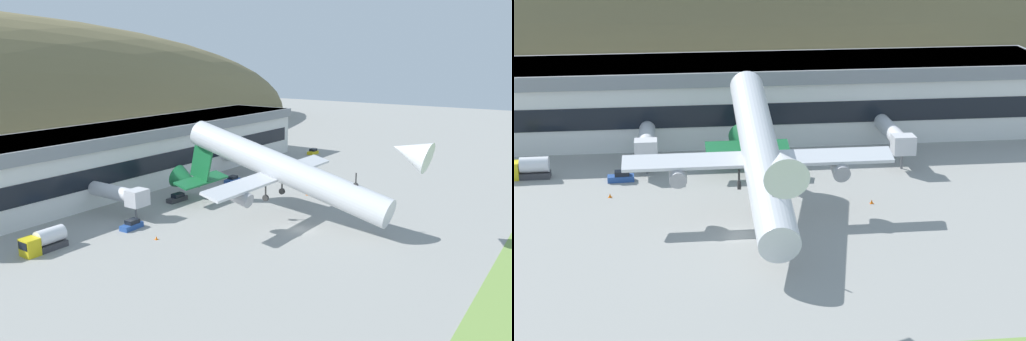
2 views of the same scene
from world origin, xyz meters
TOP-DOWN VIEW (x-y plane):
  - ground_plane at (0.00, 0.00)m, footprint 448.78×448.78m
  - hill_backdrop at (-19.70, 104.75)m, footprint 349.39×71.39m
  - terminal_building at (7.41, 46.46)m, footprint 101.01×19.57m
  - jetway_0 at (-11.74, 29.89)m, footprint 3.38×13.16m
  - jetway_1 at (27.06, 28.78)m, footprint 3.38×15.26m
  - cargo_airplane at (3.27, 6.42)m, footprint 35.20×50.25m
  - service_car_1 at (0.52, 28.01)m, footprint 4.35×1.89m
  - service_car_2 at (18.78, 28.44)m, footprint 3.92×1.84m
  - service_car_3 at (-15.47, 23.00)m, footprint 3.95×1.90m
  - fuel_truck at (-29.21, 26.01)m, footprint 6.60×2.47m
  - traffic_cone_0 at (18.95, 9.30)m, footprint 0.52×0.52m
  - traffic_cone_1 at (-16.71, 16.04)m, footprint 0.52×0.52m

SIDE VIEW (x-z plane):
  - ground_plane at x=0.00m, z-range 0.00..0.00m
  - hill_backdrop at x=-19.70m, z-range -40.66..40.66m
  - traffic_cone_0 at x=18.95m, z-range -0.01..0.57m
  - traffic_cone_1 at x=-16.71m, z-range -0.01..0.57m
  - service_car_2 at x=18.78m, z-range -0.13..1.33m
  - service_car_3 at x=-15.47m, z-range -0.14..1.44m
  - service_car_1 at x=0.52m, z-range -0.14..1.44m
  - fuel_truck at x=-29.21m, z-range -0.09..3.14m
  - jetway_0 at x=-11.74m, z-range 1.28..6.71m
  - jetway_1 at x=27.06m, z-range 1.28..6.71m
  - terminal_building at x=7.41m, z-range 0.86..13.82m
  - cargo_airplane at x=3.27m, z-range 0.28..16.85m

